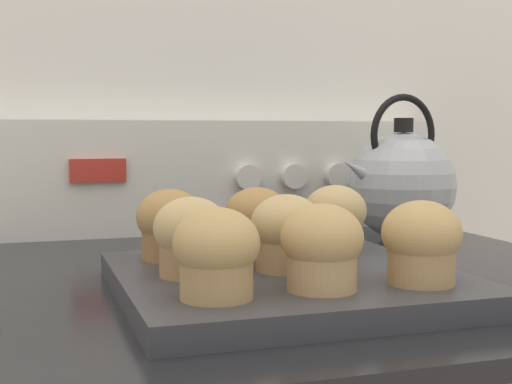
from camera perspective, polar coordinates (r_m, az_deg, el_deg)
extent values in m
cube|color=white|center=(1.14, -4.74, 12.96)|extent=(8.00, 0.05, 2.40)
cube|color=black|center=(0.79, 1.57, -6.83)|extent=(0.74, 0.68, 0.02)
cube|color=silver|center=(1.08, -4.01, 1.26)|extent=(0.73, 0.05, 0.17)
cube|color=#B72D23|center=(1.02, -12.53, 1.70)|extent=(0.08, 0.01, 0.03)
cylinder|color=silver|center=(1.06, -0.67, 1.20)|extent=(0.04, 0.02, 0.04)
cylinder|color=silver|center=(1.08, 3.01, 1.27)|extent=(0.04, 0.02, 0.04)
cylinder|color=silver|center=(1.11, 6.51, 1.34)|extent=(0.04, 0.02, 0.04)
cylinder|color=silver|center=(1.14, 9.83, 1.40)|extent=(0.04, 0.02, 0.04)
cube|color=#38383D|center=(0.67, 2.39, -7.21)|extent=(0.31, 0.31, 0.02)
cylinder|color=tan|center=(0.56, -3.17, -6.83)|extent=(0.06, 0.06, 0.03)
ellipsoid|color=tan|center=(0.55, -3.19, -4.11)|extent=(0.07, 0.07, 0.06)
cylinder|color=tan|center=(0.59, 5.29, -6.23)|extent=(0.06, 0.06, 0.03)
ellipsoid|color=tan|center=(0.58, 5.31, -3.65)|extent=(0.07, 0.07, 0.06)
cylinder|color=tan|center=(0.62, 13.06, -5.65)|extent=(0.06, 0.06, 0.03)
ellipsoid|color=tan|center=(0.62, 13.11, -3.22)|extent=(0.07, 0.07, 0.06)
cylinder|color=#A37A4C|center=(0.64, -5.20, -5.23)|extent=(0.06, 0.06, 0.03)
ellipsoid|color=tan|center=(0.64, -5.22, -2.88)|extent=(0.07, 0.07, 0.06)
cylinder|color=tan|center=(0.67, 2.46, -4.87)|extent=(0.06, 0.06, 0.03)
ellipsoid|color=tan|center=(0.66, 2.47, -2.59)|extent=(0.07, 0.07, 0.06)
cylinder|color=olive|center=(0.73, -6.89, -4.05)|extent=(0.06, 0.06, 0.03)
ellipsoid|color=#B2844C|center=(0.73, -6.91, -1.97)|extent=(0.07, 0.07, 0.06)
cylinder|color=olive|center=(0.75, 0.07, -3.80)|extent=(0.06, 0.06, 0.03)
ellipsoid|color=#B2844C|center=(0.74, 0.07, -1.77)|extent=(0.07, 0.07, 0.06)
cylinder|color=#A37A4C|center=(0.78, 6.35, -3.43)|extent=(0.06, 0.06, 0.03)
ellipsoid|color=tan|center=(0.78, 6.37, -1.49)|extent=(0.07, 0.07, 0.06)
sphere|color=#ADAFB5|center=(1.02, 11.64, 0.48)|extent=(0.15, 0.15, 0.15)
cylinder|color=black|center=(1.02, 11.72, 5.26)|extent=(0.03, 0.03, 0.02)
cone|color=#ADAFB5|center=(0.98, 8.62, 1.43)|extent=(0.09, 0.05, 0.07)
torus|color=black|center=(1.02, 11.71, 4.49)|extent=(0.11, 0.03, 0.11)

